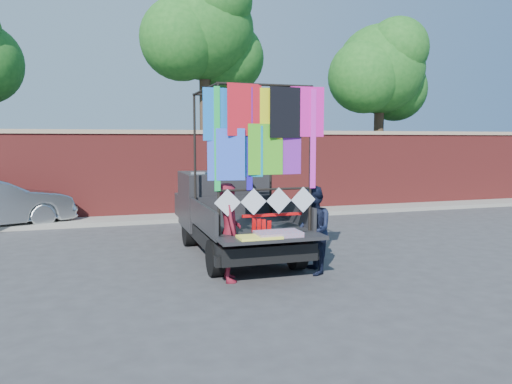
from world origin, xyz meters
name	(u,v)px	position (x,y,z in m)	size (l,w,h in m)	color
ground	(247,274)	(0.00, 0.00, 0.00)	(90.00, 90.00, 0.00)	#38383A
brick_wall	(181,173)	(0.00, 7.00, 1.33)	(30.00, 0.45, 2.61)	maroon
curb	(186,217)	(0.00, 6.30, 0.06)	(30.00, 1.20, 0.12)	gray
tree_mid	(205,34)	(1.02, 8.12, 5.70)	(4.20, 3.30, 7.73)	#38281C
tree_right	(382,72)	(7.52, 8.12, 4.75)	(4.20, 3.30, 6.62)	#38281C
pickup_truck	(228,211)	(0.19, 2.07, 0.81)	(2.03, 5.10, 3.21)	black
woman	(229,232)	(-0.38, -0.27, 0.81)	(0.59, 0.39, 1.62)	maroon
man	(313,230)	(1.11, -0.28, 0.77)	(0.74, 0.58, 1.53)	black
streamer_bundle	(266,228)	(0.24, -0.29, 0.85)	(1.06, 0.08, 0.72)	red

